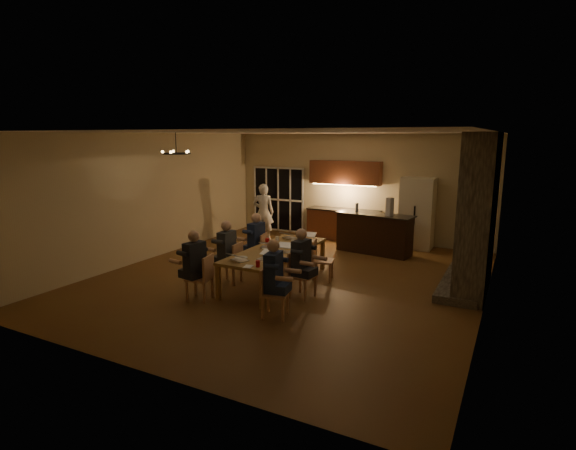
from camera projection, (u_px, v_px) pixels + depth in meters
The scene contains 43 objects.
floor at pixel (289, 278), 10.02m from camera, with size 9.00×9.00×0.00m, color brown.
back_wall at pixel (357, 187), 13.65m from camera, with size 8.00×0.04×3.20m, color #C4B78A.
left_wall at pixel (150, 196), 11.53m from camera, with size 0.04×9.00×3.20m, color #C4B78A.
right_wall at pixel (492, 224), 7.90m from camera, with size 0.04×9.00×3.20m, color #C4B78A.
ceiling at pixel (289, 131), 9.40m from camera, with size 8.00×9.00×0.04m, color white.
french_doors at pixel (279, 200), 14.93m from camera, with size 1.86×0.08×2.10m, color black.
fireplace at pixel (479, 213), 9.09m from camera, with size 0.58×2.50×3.20m, color #756B5B.
kitchenette at pixel (344, 201), 13.59m from camera, with size 2.24×0.68×2.40m, color brown, non-canonical shape.
refrigerator at pixel (417, 213), 12.59m from camera, with size 0.90×0.68×2.00m, color #EDE5C6.
dining_table at pixel (276, 266), 9.65m from camera, with size 1.10×2.94×0.75m, color #AE8145.
bar_island at pixel (374, 233), 12.12m from camera, with size 2.08×0.68×1.08m, color black.
chair_left_near at pixel (199, 278), 8.65m from camera, with size 0.44×0.44×0.89m, color tan, non-canonical shape.
chair_left_mid at pixel (230, 263), 9.66m from camera, with size 0.44×0.44×0.89m, color tan, non-canonical shape.
chair_left_far at pixel (256, 252), 10.57m from camera, with size 0.44×0.44×0.89m, color tan, non-canonical shape.
chair_right_near at pixel (275, 293), 7.81m from camera, with size 0.44×0.44×0.89m, color tan, non-canonical shape.
chair_right_mid at pixel (303, 275), 8.79m from camera, with size 0.44×0.44×0.89m, color tan, non-canonical shape.
chair_right_far at pixel (323, 260), 9.86m from camera, with size 0.44×0.44×0.89m, color tan, non-canonical shape.
person_left_near at pixel (195, 266), 8.58m from camera, with size 0.60×0.60×1.38m, color #24272E, non-canonical shape.
person_right_near at pixel (274, 278), 7.83m from camera, with size 0.60×0.60×1.38m, color #1E2C4B, non-canonical shape.
person_left_mid at pixel (227, 253), 9.55m from camera, with size 0.60×0.60×1.38m, color #32363B, non-canonical shape.
person_right_mid at pixel (301, 263), 8.75m from camera, with size 0.60×0.60×1.38m, color #24272E, non-canonical shape.
person_left_far at pixel (256, 242), 10.48m from camera, with size 0.60×0.60×1.38m, color #1E2C4B, non-canonical shape.
standing_person at pixel (263, 212), 13.59m from camera, with size 0.63×0.41×1.73m, color silver.
chandelier at pixel (176, 154), 9.81m from camera, with size 0.62×0.62×0.03m, color black.
laptop_a at pixel (239, 255), 8.69m from camera, with size 0.32×0.28×0.23m, color silver, non-canonical shape.
laptop_b at pixel (266, 254), 8.75m from camera, with size 0.32×0.28×0.23m, color silver, non-canonical shape.
laptop_c at pixel (268, 243), 9.71m from camera, with size 0.32×0.28×0.23m, color silver, non-canonical shape.
laptop_d at pixel (284, 247), 9.33m from camera, with size 0.32×0.28×0.23m, color silver, non-canonical shape.
laptop_e at pixel (290, 234), 10.59m from camera, with size 0.32×0.28×0.23m, color silver, non-canonical shape.
laptop_f at pixel (308, 236), 10.36m from camera, with size 0.32×0.28×0.23m, color silver, non-canonical shape.
mug_front at pixel (264, 251), 9.26m from camera, with size 0.08×0.08×0.10m, color white.
mug_mid at pixel (293, 242), 10.00m from camera, with size 0.09×0.09×0.10m, color white.
mug_back at pixel (277, 238), 10.37m from camera, with size 0.08×0.08×0.10m, color white.
redcup_near at pixel (258, 264), 8.27m from camera, with size 0.08×0.08×0.12m, color #B50C12.
redcup_mid at pixel (267, 241), 10.08m from camera, with size 0.09×0.09×0.12m, color #B50C12.
can_silver at pixel (264, 254), 8.99m from camera, with size 0.07×0.07×0.12m, color #B2B2B7.
can_cola at pixel (299, 234), 10.78m from camera, with size 0.06×0.06×0.12m, color #3F0F0C.
plate_near at pixel (277, 257), 8.93m from camera, with size 0.26×0.26×0.02m, color white.
plate_left at pixel (241, 258), 8.88m from camera, with size 0.26×0.26×0.02m, color white.
plate_far at pixel (306, 244), 10.05m from camera, with size 0.25×0.25×0.02m, color white.
notepad at pixel (248, 267), 8.29m from camera, with size 0.15×0.21×0.01m, color white.
bar_bottle at pixel (357, 207), 12.34m from camera, with size 0.08×0.08×0.24m, color #99999E.
bar_blender at pixel (390, 207), 11.66m from camera, with size 0.15×0.15×0.48m, color silver.
Camera 1 is at (4.38, -8.54, 3.12)m, focal length 28.00 mm.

